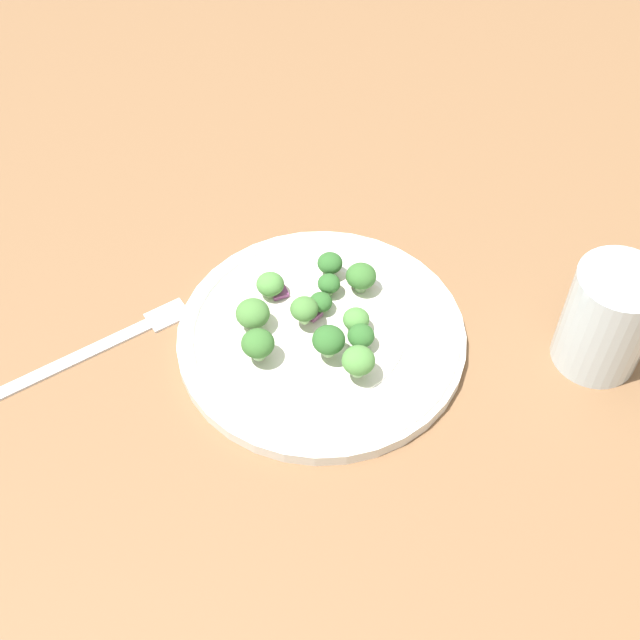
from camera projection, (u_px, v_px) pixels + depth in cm
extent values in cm
cube|color=brown|center=(333.00, 335.00, 73.58)|extent=(180.00, 180.00, 2.00)
cylinder|color=white|center=(320.00, 335.00, 71.47)|extent=(24.95, 24.95, 1.20)
torus|color=white|center=(320.00, 331.00, 71.01)|extent=(23.95, 23.95, 1.00)
cylinder|color=white|center=(320.00, 330.00, 70.93)|extent=(14.47, 14.47, 0.20)
cylinder|color=#8EB77A|center=(358.00, 369.00, 66.82)|extent=(1.02, 1.02, 1.02)
ellipsoid|color=#4C843D|center=(358.00, 360.00, 65.88)|extent=(2.72, 2.72, 2.04)
cylinder|color=#8EB77A|center=(259.00, 353.00, 68.08)|extent=(1.04, 1.04, 1.04)
ellipsoid|color=#386B2D|center=(258.00, 343.00, 67.12)|extent=(2.77, 2.77, 2.08)
cylinder|color=#ADD18E|center=(360.00, 343.00, 69.39)|extent=(0.86, 0.86, 0.86)
ellipsoid|color=#2D6028|center=(361.00, 336.00, 68.60)|extent=(2.29, 2.29, 1.72)
cylinder|color=#9EC684|center=(271.00, 292.00, 73.17)|extent=(0.93, 0.93, 0.93)
ellipsoid|color=#4C843D|center=(270.00, 284.00, 72.31)|extent=(2.47, 2.47, 1.85)
cylinder|color=#8EB77A|center=(357.00, 283.00, 73.59)|extent=(1.02, 1.02, 1.02)
ellipsoid|color=#386B2D|center=(358.00, 274.00, 72.65)|extent=(2.72, 2.72, 2.04)
cylinder|color=#8EB77A|center=(254.00, 323.00, 70.73)|extent=(1.10, 1.10, 1.10)
ellipsoid|color=#477A38|center=(253.00, 313.00, 69.71)|extent=(2.93, 2.93, 2.20)
cylinder|color=#9EC684|center=(304.00, 317.00, 70.39)|extent=(0.91, 0.91, 0.91)
ellipsoid|color=#477A38|center=(304.00, 309.00, 69.55)|extent=(2.43, 2.43, 1.82)
cylinder|color=#8EB77A|center=(329.00, 349.00, 68.16)|extent=(1.03, 1.03, 1.03)
ellipsoid|color=#2D6028|center=(329.00, 340.00, 67.21)|extent=(2.75, 2.75, 2.06)
cylinder|color=#ADD18E|center=(330.00, 271.00, 74.60)|extent=(0.86, 0.86, 0.86)
ellipsoid|color=#2D6028|center=(330.00, 263.00, 73.81)|extent=(2.29, 2.29, 1.72)
cylinder|color=#9EC684|center=(355.00, 327.00, 70.54)|extent=(0.86, 0.86, 0.86)
ellipsoid|color=#4C843D|center=(356.00, 320.00, 69.75)|extent=(2.29, 2.29, 1.71)
cylinder|color=#8EB77A|center=(329.00, 290.00, 73.18)|extent=(0.76, 0.76, 0.76)
ellipsoid|color=#2D6028|center=(329.00, 283.00, 72.48)|extent=(2.02, 2.02, 1.52)
cylinder|color=#9EC684|center=(319.00, 310.00, 71.99)|extent=(0.75, 0.75, 0.75)
ellipsoid|color=#2D6028|center=(319.00, 304.00, 71.30)|extent=(2.01, 2.01, 1.51)
sphere|color=#4C0A14|center=(327.00, 331.00, 70.26)|extent=(0.81, 0.81, 0.81)
sphere|color=maroon|center=(367.00, 281.00, 74.14)|extent=(0.79, 0.79, 0.79)
sphere|color=maroon|center=(350.00, 278.00, 73.79)|extent=(0.86, 0.86, 0.86)
cube|color=#934C84|center=(253.00, 345.00, 69.69)|extent=(1.55, 1.52, 0.36)
cube|color=#843D75|center=(280.00, 293.00, 73.17)|extent=(1.85, 1.81, 0.38)
cube|color=#934C84|center=(313.00, 313.00, 71.58)|extent=(1.42, 1.46, 0.45)
cube|color=silver|center=(69.00, 360.00, 70.17)|extent=(14.49, 6.33, 0.50)
cube|color=silver|center=(167.00, 314.00, 73.47)|extent=(4.21, 3.50, 0.50)
cylinder|color=silver|center=(607.00, 319.00, 67.07)|extent=(7.19, 7.19, 9.78)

